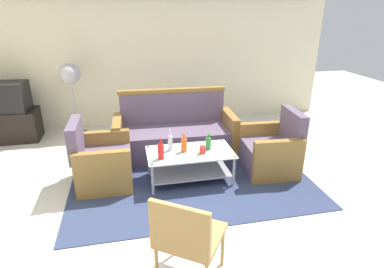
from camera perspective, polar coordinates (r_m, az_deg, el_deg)
The scene contains 16 objects.
ground_plane at distance 3.74m, azimuth 0.29°, elevation -12.86°, with size 14.00×14.00×0.00m, color beige.
wall_back at distance 6.12m, azimuth -5.95°, elevation 15.67°, with size 6.52×0.19×2.80m.
rug at distance 4.34m, azimuth -0.42°, elevation -7.44°, with size 3.08×2.26×0.01m, color #2D3856.
couch at distance 4.84m, azimuth -3.05°, elevation -0.14°, with size 1.82×0.80×0.96m.
armchair_left at distance 4.21m, azimuth -15.88°, elevation -5.03°, with size 0.70×0.76×0.85m.
armchair_right at distance 4.49m, azimuth 14.01°, elevation -3.04°, with size 0.74×0.80×0.85m.
coffee_table at distance 4.12m, azimuth -0.35°, elevation -4.95°, with size 1.10×0.60×0.40m.
bottle_red at distance 3.85m, azimuth -5.61°, elevation -3.08°, with size 0.08×0.08×0.27m.
bottle_clear at distance 4.07m, azimuth -3.94°, elevation -1.55°, with size 0.06×0.06×0.28m.
bottle_green at distance 4.10m, azimuth 2.94°, elevation -1.68°, with size 0.07×0.07×0.23m.
bottle_orange at distance 4.03m, azimuth -1.46°, elevation -1.93°, with size 0.07×0.07×0.25m.
cup at distance 4.00m, azimuth 1.92°, elevation -2.82°, with size 0.08×0.08×0.10m, color red.
tv_stand at distance 6.16m, azimuth -29.33°, elevation 1.34°, with size 0.80×0.50×0.52m, color black.
television at distance 6.03m, azimuth -30.20°, elevation 5.80°, with size 0.63×0.49×0.48m.
pedestal_fan at distance 5.78m, azimuth -21.01°, elevation 9.34°, with size 0.36×0.36×1.27m.
wicker_chair at distance 2.58m, azimuth -1.01°, elevation -17.63°, with size 0.67×0.67×0.84m.
Camera 1 is at (-0.65, -3.00, 2.14)m, focal length 29.70 mm.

